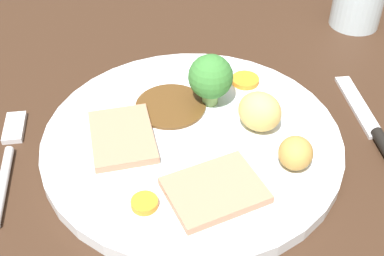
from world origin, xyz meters
TOP-DOWN VIEW (x-y plane):
  - dining_table at (0.00, 0.00)cm, footprint 120.00×84.00cm
  - dinner_plate at (1.85, -0.03)cm, footprint 29.69×29.69cm
  - gravy_pool at (-0.47, 4.64)cm, footprint 7.46×7.46cm
  - meat_slice_main at (3.16, -7.71)cm, footprint 9.83×8.73cm
  - meat_slice_under at (-5.00, -0.18)cm, footprint 7.05×8.96cm
  - roast_potato_left at (10.90, -4.86)cm, footprint 4.09×4.26cm
  - roast_potato_right at (8.61, 0.67)cm, footprint 5.80×5.71cm
  - carrot_coin_front at (-2.98, -8.56)cm, footprint 2.36×2.36cm
  - carrot_coin_back at (8.60, 8.30)cm, footprint 3.08×3.08cm
  - broccoli_floret at (4.24, 5.10)cm, footprint 4.67×4.67cm
  - fork at (-16.14, -0.74)cm, footprint 2.22×15.30cm
  - knife at (20.82, -1.16)cm, footprint 2.03×18.54cm

SIDE VIEW (x-z plane):
  - dining_table at x=0.00cm, z-range 0.00..3.60cm
  - fork at x=-16.14cm, z-range 3.54..4.44cm
  - knife at x=20.82cm, z-range 3.45..4.65cm
  - dinner_plate at x=1.85cm, z-range 3.60..5.00cm
  - gravy_pool at x=-0.47cm, z-range 5.00..5.30cm
  - carrot_coin_back at x=8.60cm, z-range 5.00..5.58cm
  - carrot_coin_front at x=-2.98cm, z-range 5.00..5.65cm
  - meat_slice_main at x=3.16cm, z-range 5.00..5.80cm
  - meat_slice_under at x=-5.00cm, z-range 5.00..5.80cm
  - roast_potato_left at x=10.90cm, z-range 5.00..7.99cm
  - roast_potato_right at x=8.61cm, z-range 5.00..9.03cm
  - broccoli_floret at x=4.24cm, z-range 5.39..11.07cm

